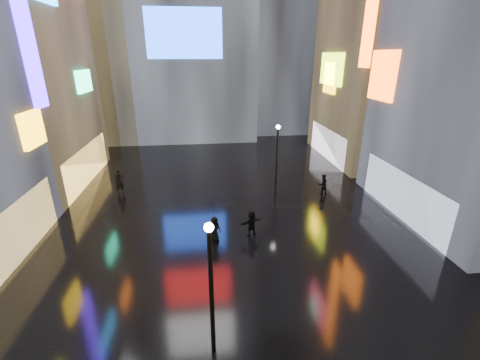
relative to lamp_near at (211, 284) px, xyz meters
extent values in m
plane|color=black|center=(1.41, 11.92, -2.94)|extent=(140.00, 140.00, 0.00)
cube|color=#FFC659|center=(-9.69, 5.92, -1.44)|extent=(0.20, 10.00, 3.00)
cube|color=orange|center=(-9.44, 10.24, 3.12)|extent=(0.25, 2.24, 1.94)
cube|color=#3411E0|center=(-9.44, 11.92, 8.06)|extent=(0.25, 1.40, 8.00)
cube|color=#FFC659|center=(-9.69, 17.92, -1.44)|extent=(0.20, 10.00, 3.00)
cube|color=#16CA82|center=(-9.44, 19.74, 4.97)|extent=(0.25, 3.00, 1.71)
cube|color=white|center=(12.51, 8.92, -1.44)|extent=(0.20, 9.00, 3.00)
cube|color=#E04F0B|center=(12.26, 13.05, 5.64)|extent=(0.25, 2.99, 3.26)
cube|color=black|center=(17.41, 21.92, 11.06)|extent=(10.00, 12.00, 28.00)
cube|color=white|center=(12.51, 21.92, -1.44)|extent=(0.20, 9.00, 3.00)
cube|color=#BBE016|center=(12.26, 22.24, 5.71)|extent=(0.25, 4.92, 2.91)
cube|color=orange|center=(12.26, 22.36, 4.90)|extent=(0.25, 2.63, 2.87)
cube|color=#194CFF|center=(-1.59, 28.82, 9.06)|extent=(8.00, 0.20, 5.00)
cube|color=black|center=(-12.59, 33.92, 10.06)|extent=(10.00, 10.00, 26.00)
cylinder|color=black|center=(0.00, 0.00, -0.44)|extent=(0.16, 0.16, 5.00)
sphere|color=white|center=(0.00, 0.00, 2.11)|extent=(0.30, 0.30, 0.30)
cylinder|color=black|center=(5.35, 13.92, -0.44)|extent=(0.16, 0.16, 5.00)
sphere|color=white|center=(5.35, 13.92, 2.11)|extent=(0.30, 0.30, 0.30)
imported|color=black|center=(0.36, 7.30, -2.18)|extent=(0.89, 0.78, 1.52)
imported|color=black|center=(2.52, 7.68, -2.15)|extent=(1.53, 1.04, 1.58)
imported|color=black|center=(-6.54, 15.02, -2.02)|extent=(0.79, 0.65, 1.86)
imported|color=black|center=(8.79, 13.07, -2.17)|extent=(0.87, 0.75, 1.55)
imported|color=black|center=(0.36, 7.30, -0.95)|extent=(1.41, 1.41, 0.94)
camera|label=1|loc=(-0.05, -8.52, 6.95)|focal=24.00mm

